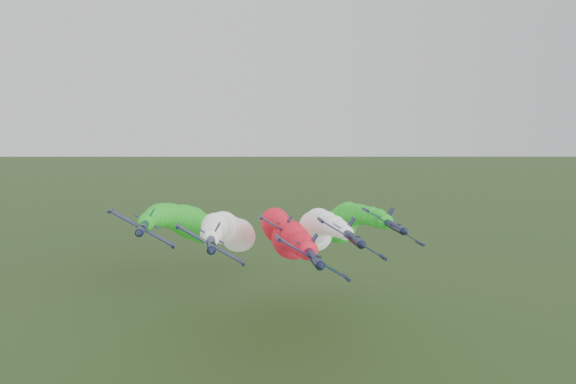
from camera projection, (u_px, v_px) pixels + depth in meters
name	position (u px, v px, depth m)	size (l,w,h in m)	color
jet_lead	(291.00, 239.00, 130.37)	(17.51, 83.66, 20.79)	#111835
jet_inner_left	(231.00, 232.00, 136.53)	(17.32, 83.47, 20.60)	#111835
jet_inner_right	(316.00, 229.00, 138.45)	(18.02, 84.17, 21.30)	#111835
jet_outer_left	(188.00, 222.00, 141.79)	(17.56, 83.71, 20.84)	#111835
jet_outer_right	(344.00, 222.00, 146.83)	(17.90, 84.05, 21.18)	#111835
jet_trail	(278.00, 226.00, 155.44)	(17.44, 83.59, 20.72)	#111835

